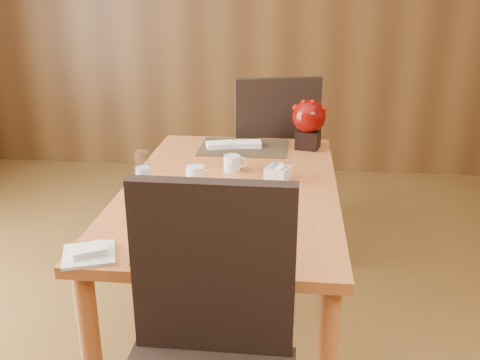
# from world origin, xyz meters

# --- Properties ---
(back_wall) EXTENTS (5.00, 0.02, 2.80)m
(back_wall) POSITION_xyz_m (0.00, 3.00, 1.40)
(back_wall) COLOR #553618
(back_wall) RESTS_ON ground
(dining_table) EXTENTS (0.90, 1.50, 0.75)m
(dining_table) POSITION_xyz_m (0.00, 0.60, 0.65)
(dining_table) COLOR #C46E36
(dining_table) RESTS_ON ground
(placemat_near) EXTENTS (0.45, 0.33, 0.01)m
(placemat_near) POSITION_xyz_m (0.00, 0.05, 0.75)
(placemat_near) COLOR black
(placemat_near) RESTS_ON dining_table
(placemat_far) EXTENTS (0.45, 0.33, 0.01)m
(placemat_far) POSITION_xyz_m (0.00, 1.15, 0.75)
(placemat_far) COLOR black
(placemat_far) RESTS_ON dining_table
(soup_setting) EXTENTS (0.31, 0.31, 0.11)m
(soup_setting) POSITION_xyz_m (-0.04, 0.03, 0.80)
(soup_setting) COLOR white
(soup_setting) RESTS_ON dining_table
(coffee_cup) EXTENTS (0.15, 0.15, 0.08)m
(coffee_cup) POSITION_xyz_m (-0.15, 0.59, 0.79)
(coffee_cup) COLOR white
(coffee_cup) RESTS_ON dining_table
(water_glass) EXTENTS (0.08, 0.08, 0.15)m
(water_glass) POSITION_xyz_m (-0.37, 0.56, 0.83)
(water_glass) COLOR white
(water_glass) RESTS_ON dining_table
(creamer_jug) EXTENTS (0.11, 0.11, 0.07)m
(creamer_jug) POSITION_xyz_m (-0.02, 0.79, 0.79)
(creamer_jug) COLOR white
(creamer_jug) RESTS_ON dining_table
(sugar_caddy) EXTENTS (0.12, 0.12, 0.06)m
(sugar_caddy) POSITION_xyz_m (0.20, 0.70, 0.78)
(sugar_caddy) COLOR white
(sugar_caddy) RESTS_ON dining_table
(berry_decor) EXTENTS (0.17, 0.17, 0.25)m
(berry_decor) POSITION_xyz_m (0.33, 1.18, 0.89)
(berry_decor) COLOR black
(berry_decor) RESTS_ON dining_table
(napkins_far) EXTENTS (0.30, 0.16, 0.03)m
(napkins_far) POSITION_xyz_m (-0.04, 1.15, 0.77)
(napkins_far) COLOR white
(napkins_far) RESTS_ON dining_table
(bread_plate) EXTENTS (0.21, 0.21, 0.01)m
(bread_plate) POSITION_xyz_m (-0.37, -0.07, 0.76)
(bread_plate) COLOR white
(bread_plate) RESTS_ON dining_table
(near_chair) EXTENTS (0.50, 0.50, 1.06)m
(near_chair) POSITION_xyz_m (0.04, -0.31, 0.60)
(near_chair) COLOR black
(near_chair) RESTS_ON ground
(far_chair) EXTENTS (0.61, 0.61, 1.08)m
(far_chair) POSITION_xyz_m (0.13, 1.52, 0.61)
(far_chair) COLOR black
(far_chair) RESTS_ON ground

